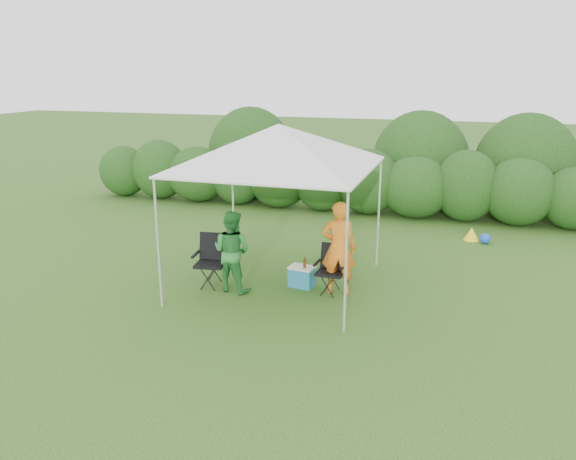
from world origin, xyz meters
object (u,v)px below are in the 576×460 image
(chair_right, at_px, (332,266))
(woman, at_px, (232,251))
(man, at_px, (339,248))
(chair_left, at_px, (212,256))
(cooler, at_px, (302,276))
(canopy, at_px, (279,146))

(chair_right, distance_m, woman, 1.72)
(chair_right, distance_m, man, 0.36)
(man, distance_m, woman, 1.82)
(woman, bearing_deg, chair_right, -155.28)
(woman, bearing_deg, chair_left, -9.34)
(chair_left, height_order, cooler, chair_left)
(man, bearing_deg, cooler, -14.87)
(canopy, height_order, cooler, canopy)
(canopy, xyz_separation_m, chair_left, (-1.14, -0.35, -1.95))
(canopy, relative_size, man, 1.92)
(man, relative_size, cooler, 3.39)
(chair_right, distance_m, chair_left, 2.12)
(canopy, distance_m, woman, 1.95)
(chair_left, xyz_separation_m, man, (2.22, 0.27, 0.29))
(chair_right, xyz_separation_m, man, (0.12, -0.04, 0.34))
(cooler, bearing_deg, chair_right, 1.06)
(woman, bearing_deg, cooler, -145.35)
(canopy, relative_size, chair_right, 3.75)
(canopy, bearing_deg, chair_right, -2.52)
(cooler, bearing_deg, canopy, -169.21)
(canopy, height_order, woman, canopy)
(woman, xyz_separation_m, cooler, (1.10, 0.52, -0.52))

